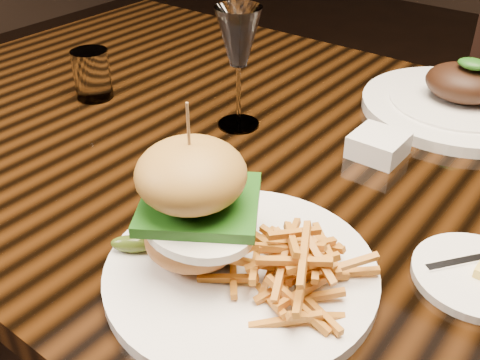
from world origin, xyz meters
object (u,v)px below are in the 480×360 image
Objects in this scene: dining_table at (311,206)px; burger_plate at (233,239)px; wine_glass at (238,41)px; far_dish at (458,101)px.

dining_table is 0.29m from burger_plate.
far_dish is at bearing 45.07° from wine_glass.
burger_plate reaches higher than far_dish.
far_dish reaches higher than dining_table.
burger_plate is at bearing -78.56° from dining_table.
burger_plate is 0.55m from far_dish.
wine_glass is 0.60× the size of far_dish.
burger_plate is at bearing -53.25° from wine_glass.
wine_glass is at bearing 106.13° from burger_plate.
wine_glass is (-0.16, 0.02, 0.22)m from dining_table.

